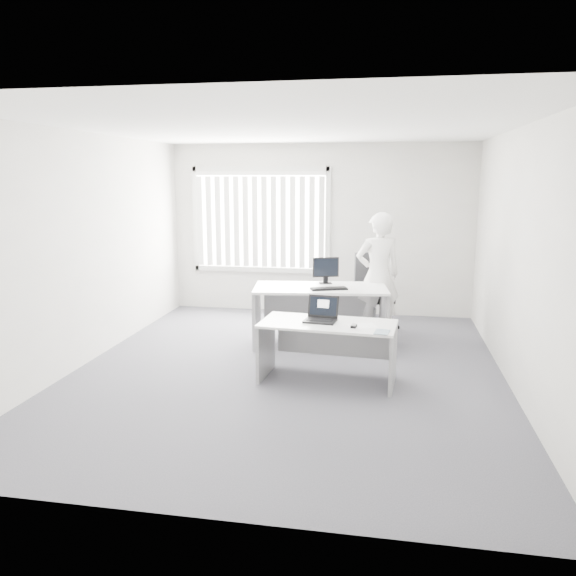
% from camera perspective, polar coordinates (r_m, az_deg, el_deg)
% --- Properties ---
extents(ground, '(6.00, 6.00, 0.00)m').
position_cam_1_polar(ground, '(6.75, -0.04, -8.38)').
color(ground, '#5B5A63').
rests_on(ground, ground).
extents(wall_back, '(5.00, 0.02, 2.80)m').
position_cam_1_polar(wall_back, '(9.37, 3.24, 5.93)').
color(wall_back, beige).
rests_on(wall_back, ground).
extents(wall_front, '(5.00, 0.02, 2.80)m').
position_cam_1_polar(wall_front, '(3.56, -8.66, -3.06)').
color(wall_front, beige).
rests_on(wall_front, ground).
extents(wall_left, '(0.02, 6.00, 2.80)m').
position_cam_1_polar(wall_left, '(7.29, -19.81, 3.74)').
color(wall_left, beige).
rests_on(wall_left, ground).
extents(wall_right, '(0.02, 6.00, 2.80)m').
position_cam_1_polar(wall_right, '(6.47, 22.35, 2.68)').
color(wall_right, beige).
rests_on(wall_right, ground).
extents(ceiling, '(5.00, 6.00, 0.02)m').
position_cam_1_polar(ceiling, '(6.38, -0.04, 16.03)').
color(ceiling, white).
rests_on(ceiling, wall_back).
extents(window, '(2.32, 0.06, 1.76)m').
position_cam_1_polar(window, '(9.49, -2.83, 6.91)').
color(window, silver).
rests_on(window, wall_back).
extents(blinds, '(2.20, 0.10, 1.50)m').
position_cam_1_polar(blinds, '(9.43, -2.91, 6.70)').
color(blinds, white).
rests_on(blinds, wall_back).
extents(desk_near, '(1.54, 0.82, 0.68)m').
position_cam_1_polar(desk_near, '(6.30, 4.06, -5.19)').
color(desk_near, white).
rests_on(desk_near, ground).
extents(desk_far, '(1.87, 1.05, 0.81)m').
position_cam_1_polar(desk_far, '(7.61, 3.28, -1.55)').
color(desk_far, white).
rests_on(desk_far, ground).
extents(office_chair, '(0.83, 0.83, 1.15)m').
position_cam_1_polar(office_chair, '(8.47, 8.58, -1.91)').
color(office_chair, black).
rests_on(office_chair, ground).
extents(person, '(0.76, 0.63, 1.79)m').
position_cam_1_polar(person, '(8.06, 9.13, 1.28)').
color(person, white).
rests_on(person, ground).
extents(laptop, '(0.38, 0.35, 0.27)m').
position_cam_1_polar(laptop, '(6.24, 3.28, -2.24)').
color(laptop, black).
rests_on(laptop, desk_near).
extents(paper_sheet, '(0.36, 0.31, 0.00)m').
position_cam_1_polar(paper_sheet, '(6.16, 7.55, -3.82)').
color(paper_sheet, white).
rests_on(paper_sheet, desk_near).
extents(mouse, '(0.07, 0.10, 0.04)m').
position_cam_1_polar(mouse, '(6.07, 6.70, -3.82)').
color(mouse, '#AFAEB1').
rests_on(mouse, paper_sheet).
extents(booklet, '(0.17, 0.22, 0.01)m').
position_cam_1_polar(booklet, '(5.93, 9.53, -4.43)').
color(booklet, silver).
rests_on(booklet, desk_near).
extents(keyboard, '(0.50, 0.31, 0.02)m').
position_cam_1_polar(keyboard, '(7.39, 4.18, -0.08)').
color(keyboard, black).
rests_on(keyboard, desk_far).
extents(monitor, '(0.38, 0.22, 0.37)m').
position_cam_1_polar(monitor, '(7.78, 3.85, 1.79)').
color(monitor, black).
rests_on(monitor, desk_far).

